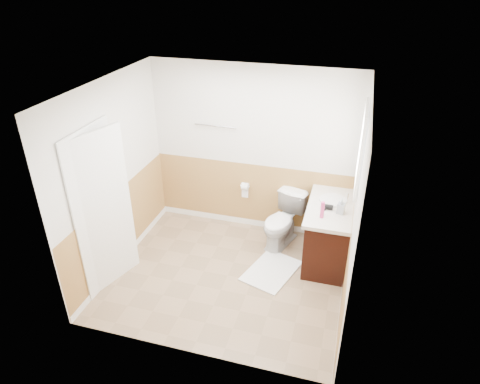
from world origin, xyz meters
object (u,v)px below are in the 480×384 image
(soap_dispenser, at_px, (341,206))
(vanity_cabinet, at_px, (328,235))
(lotion_bottle, at_px, (322,210))
(bath_mat, at_px, (271,271))
(toilet, at_px, (282,221))

(soap_dispenser, bearing_deg, vanity_cabinet, 129.99)
(lotion_bottle, bearing_deg, bath_mat, -163.04)
(bath_mat, height_order, soap_dispenser, soap_dispenser)
(lotion_bottle, bearing_deg, vanity_cabinet, 72.36)
(vanity_cabinet, height_order, lotion_bottle, lotion_bottle)
(toilet, height_order, soap_dispenser, soap_dispenser)
(bath_mat, height_order, lotion_bottle, lotion_bottle)
(toilet, bearing_deg, soap_dispenser, -4.76)
(vanity_cabinet, distance_m, lotion_bottle, 0.65)
(bath_mat, relative_size, lotion_bottle, 3.64)
(vanity_cabinet, height_order, soap_dispenser, soap_dispenser)
(toilet, bearing_deg, lotion_bottle, -23.39)
(toilet, height_order, vanity_cabinet, vanity_cabinet)
(vanity_cabinet, bearing_deg, lotion_bottle, -107.64)
(lotion_bottle, relative_size, soap_dispenser, 1.08)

